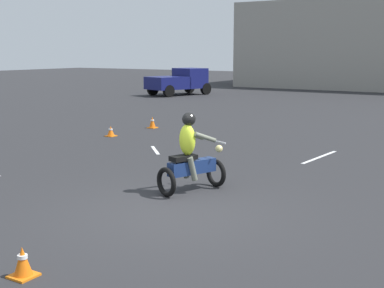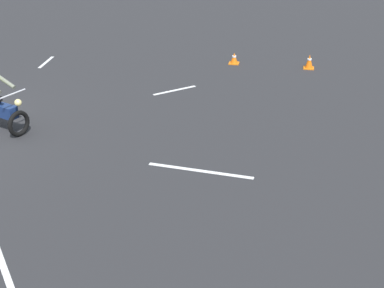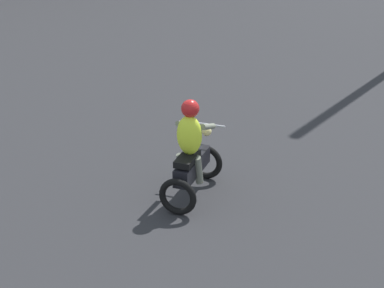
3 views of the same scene
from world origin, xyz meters
name	(u,v)px [view 3 (image 3 of 3)]	position (x,y,z in m)	size (l,w,h in m)	color
motorcycle_rider_background	(191,155)	(2.91, 11.18, 0.73)	(1.42, 1.41, 1.66)	black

